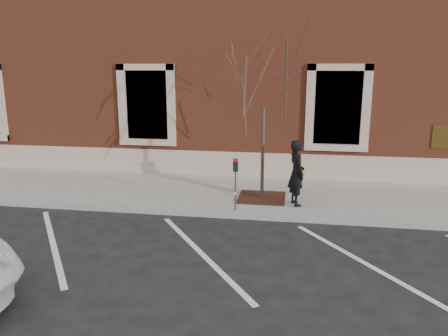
# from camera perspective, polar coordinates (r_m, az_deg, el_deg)

# --- Properties ---
(ground) EXTENTS (120.00, 120.00, 0.00)m
(ground) POSITION_cam_1_polar(r_m,az_deg,el_deg) (10.87, -0.52, -6.37)
(ground) COLOR #28282B
(ground) RESTS_ON ground
(sidewalk_near) EXTENTS (40.00, 3.50, 0.15)m
(sidewalk_near) POSITION_cam_1_polar(r_m,az_deg,el_deg) (12.49, 0.86, -3.38)
(sidewalk_near) COLOR beige
(sidewalk_near) RESTS_ON ground
(curb_near) EXTENTS (40.00, 0.12, 0.15)m
(curb_near) POSITION_cam_1_polar(r_m,az_deg,el_deg) (10.80, -0.56, -6.09)
(curb_near) COLOR #9E9E99
(curb_near) RESTS_ON ground
(parking_stripes) EXTENTS (28.00, 4.40, 0.01)m
(parking_stripes) POSITION_cam_1_polar(r_m,az_deg,el_deg) (8.87, -2.99, -11.07)
(parking_stripes) COLOR silver
(parking_stripes) RESTS_ON ground
(building_civic) EXTENTS (40.00, 8.62, 8.00)m
(building_civic) POSITION_cam_1_polar(r_m,az_deg,el_deg) (17.92, 3.83, 14.33)
(building_civic) COLOR brown
(building_civic) RESTS_ON ground
(man) EXTENTS (0.60, 0.72, 1.69)m
(man) POSITION_cam_1_polar(r_m,az_deg,el_deg) (11.21, 9.45, -0.63)
(man) COLOR black
(man) RESTS_ON sidewalk_near
(parking_meter) EXTENTS (0.12, 0.09, 1.31)m
(parking_meter) POSITION_cam_1_polar(r_m,az_deg,el_deg) (10.62, 1.51, -0.89)
(parking_meter) COLOR #595B60
(parking_meter) RESTS_ON sidewalk_near
(tree_grate) EXTENTS (1.25, 1.25, 0.03)m
(tree_grate) POSITION_cam_1_polar(r_m,az_deg,el_deg) (11.87, 4.95, -3.86)
(tree_grate) COLOR #3C1B13
(tree_grate) RESTS_ON sidewalk_near
(sapling) EXTENTS (2.64, 2.64, 4.40)m
(sapling) POSITION_cam_1_polar(r_m,az_deg,el_deg) (11.36, 5.26, 11.05)
(sapling) COLOR #4B352D
(sapling) RESTS_ON sidewalk_near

